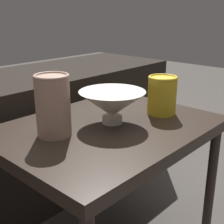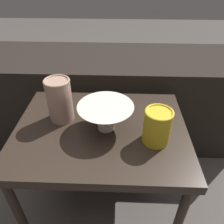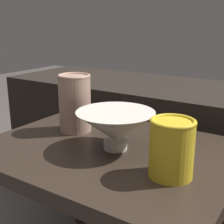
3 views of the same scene
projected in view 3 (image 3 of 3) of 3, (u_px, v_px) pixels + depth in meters
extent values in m
cube|color=#2D231C|center=(109.00, 153.00, 0.92)|extent=(0.72, 0.55, 0.04)
cylinder|color=#2D231C|center=(78.00, 173.00, 1.35)|extent=(0.04, 0.04, 0.48)
cube|color=black|center=(178.00, 151.00, 1.44)|extent=(1.70, 0.50, 0.60)
cylinder|color=silver|center=(114.00, 145.00, 0.89)|extent=(0.07, 0.07, 0.02)
cone|color=silver|center=(115.00, 127.00, 0.88)|extent=(0.22, 0.22, 0.09)
cylinder|color=tan|center=(75.00, 104.00, 1.02)|extent=(0.10, 0.10, 0.18)
torus|color=tan|center=(74.00, 76.00, 1.00)|extent=(0.11, 0.11, 0.01)
cylinder|color=gold|center=(172.00, 149.00, 0.72)|extent=(0.10, 0.10, 0.14)
torus|color=gold|center=(173.00, 122.00, 0.70)|extent=(0.11, 0.11, 0.01)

